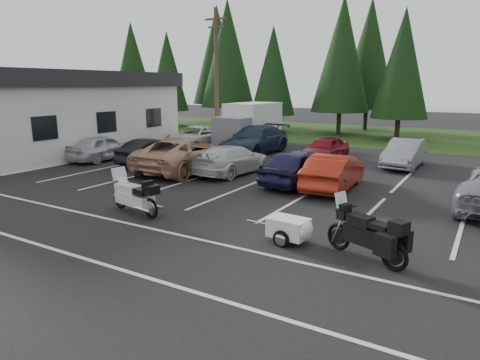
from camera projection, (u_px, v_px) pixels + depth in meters
name	position (u px, v px, depth m)	size (l,w,h in m)	color
ground	(264.00, 209.00, 14.50)	(120.00, 120.00, 0.00)	black
grass_strip	(402.00, 137.00, 34.58)	(80.00, 16.00, 0.01)	#1C3811
lake_water	(477.00, 115.00, 58.52)	(70.00, 50.00, 0.02)	slate
building	(37.00, 112.00, 26.35)	(10.60, 15.60, 4.90)	silver
utility_pole	(216.00, 76.00, 28.53)	(1.60, 0.26, 9.00)	#473321
box_truck	(246.00, 125.00, 28.66)	(2.40, 5.60, 2.90)	silver
stall_markings	(289.00, 196.00, 16.17)	(32.00, 16.00, 0.01)	silver
conifer_0	(132.00, 65.00, 46.02)	(4.58, 4.58, 10.66)	#332316
conifer_1	(168.00, 71.00, 42.11)	(3.96, 3.96, 9.22)	#332316
conifer_2	(228.00, 54.00, 40.09)	(5.10, 5.10, 11.89)	#332316
conifer_3	(273.00, 71.00, 36.53)	(3.87, 3.87, 9.02)	#332316
conifer_4	(342.00, 54.00, 34.75)	(4.80, 4.80, 11.17)	#332316
conifer_5	(402.00, 64.00, 31.34)	(4.14, 4.14, 9.63)	#332316
conifer_back_a	(217.00, 55.00, 45.56)	(5.28, 5.28, 12.30)	#332316
conifer_back_b	(369.00, 54.00, 38.04)	(4.97, 4.97, 11.58)	#332316
car_near_0	(103.00, 147.00, 23.76)	(1.68, 4.18, 1.42)	silver
car_near_1	(154.00, 152.00, 22.44)	(1.45, 4.16, 1.37)	black
car_near_2	(186.00, 154.00, 20.72)	(2.75, 5.97, 1.66)	tan
car_near_3	(233.00, 160.00, 20.14)	(1.89, 4.64, 1.35)	silver
car_near_4	(299.00, 166.00, 18.01)	(1.79, 4.44, 1.51)	#1A183D
car_near_5	(334.00, 172.00, 17.13)	(1.52, 4.36, 1.44)	maroon
car_far_0	(196.00, 137.00, 28.26)	(2.39, 5.19, 1.44)	silver
car_far_1	(255.00, 140.00, 25.91)	(2.35, 5.78, 1.68)	#18253D
car_far_2	(325.00, 149.00, 23.47)	(1.60, 3.97, 1.35)	maroon
car_far_3	(405.00, 153.00, 21.77)	(1.49, 4.28, 1.41)	gray
touring_motorcycle	(134.00, 192.00, 13.87)	(2.62, 0.81, 1.45)	silver
cargo_trailer	(288.00, 230.00, 11.37)	(1.48, 0.84, 0.69)	white
adventure_motorcycle	(366.00, 229.00, 10.15)	(2.55, 0.89, 1.55)	black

